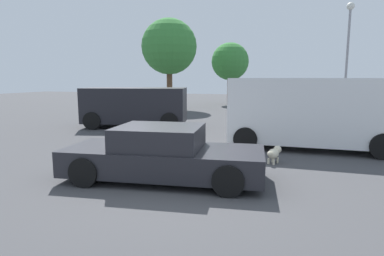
{
  "coord_description": "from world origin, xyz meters",
  "views": [
    {
      "loc": [
        2.63,
        -6.42,
        2.29
      ],
      "look_at": [
        -0.26,
        2.2,
        0.9
      ],
      "focal_mm": 30.53,
      "sensor_mm": 36.0,
      "label": 1
    }
  ],
  "objects_px": {
    "suv_dark": "(135,106)",
    "light_post_mid": "(348,41)",
    "pedestrian": "(313,107)",
    "van_white": "(311,111)",
    "sedan_foreground": "(163,155)",
    "dog": "(274,153)"
  },
  "relations": [
    {
      "from": "sedan_foreground",
      "to": "van_white",
      "type": "relative_size",
      "value": 0.9
    },
    {
      "from": "van_white",
      "to": "pedestrian",
      "type": "xyz_separation_m",
      "value": [
        0.19,
        4.01,
        -0.2
      ]
    },
    {
      "from": "pedestrian",
      "to": "light_post_mid",
      "type": "height_order",
      "value": "light_post_mid"
    },
    {
      "from": "suv_dark",
      "to": "van_white",
      "type": "bearing_deg",
      "value": -32.01
    },
    {
      "from": "sedan_foreground",
      "to": "suv_dark",
      "type": "height_order",
      "value": "suv_dark"
    },
    {
      "from": "dog",
      "to": "light_post_mid",
      "type": "xyz_separation_m",
      "value": [
        3.08,
        12.78,
        4.21
      ]
    },
    {
      "from": "suv_dark",
      "to": "pedestrian",
      "type": "height_order",
      "value": "suv_dark"
    },
    {
      "from": "pedestrian",
      "to": "light_post_mid",
      "type": "xyz_separation_m",
      "value": [
        1.95,
        6.47,
        3.45
      ]
    },
    {
      "from": "suv_dark",
      "to": "light_post_mid",
      "type": "relative_size",
      "value": 0.76
    },
    {
      "from": "dog",
      "to": "pedestrian",
      "type": "height_order",
      "value": "pedestrian"
    },
    {
      "from": "van_white",
      "to": "suv_dark",
      "type": "height_order",
      "value": "van_white"
    },
    {
      "from": "sedan_foreground",
      "to": "van_white",
      "type": "xyz_separation_m",
      "value": [
        3.22,
        4.59,
        0.67
      ]
    },
    {
      "from": "sedan_foreground",
      "to": "dog",
      "type": "distance_m",
      "value": 3.26
    },
    {
      "from": "sedan_foreground",
      "to": "van_white",
      "type": "height_order",
      "value": "van_white"
    },
    {
      "from": "sedan_foreground",
      "to": "dog",
      "type": "height_order",
      "value": "sedan_foreground"
    },
    {
      "from": "sedan_foreground",
      "to": "dog",
      "type": "bearing_deg",
      "value": 37.47
    },
    {
      "from": "van_white",
      "to": "light_post_mid",
      "type": "xyz_separation_m",
      "value": [
        2.14,
        10.48,
        3.26
      ]
    },
    {
      "from": "dog",
      "to": "light_post_mid",
      "type": "bearing_deg",
      "value": 8.21
    },
    {
      "from": "pedestrian",
      "to": "light_post_mid",
      "type": "bearing_deg",
      "value": -50.58
    },
    {
      "from": "suv_dark",
      "to": "pedestrian",
      "type": "bearing_deg",
      "value": -3.18
    },
    {
      "from": "light_post_mid",
      "to": "sedan_foreground",
      "type": "bearing_deg",
      "value": -109.58
    },
    {
      "from": "van_white",
      "to": "pedestrian",
      "type": "relative_size",
      "value": 2.97
    }
  ]
}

